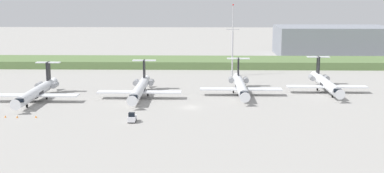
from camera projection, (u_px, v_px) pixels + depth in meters
The scene contains 12 objects.
ground_plane at pixel (193, 85), 154.17m from camera, with size 500.00×500.00×0.00m, color #9E9B96.
grass_berm at pixel (195, 62), 193.32m from camera, with size 320.00×20.00×2.83m, color #597542.
regional_jet_nearest at pixel (37, 91), 131.75m from camera, with size 22.81×31.00×9.00m.
regional_jet_second at pixel (140, 88), 135.90m from camera, with size 22.81×31.00×9.00m.
regional_jet_third at pixel (241, 86), 139.96m from camera, with size 22.81×31.00×9.00m.
regional_jet_fourth at pixel (326, 83), 143.49m from camera, with size 22.81×31.00×9.00m.
antenna_mast at pixel (233, 46), 169.47m from camera, with size 4.40×0.50×24.46m.
distant_hangar at pixel (332, 41), 225.26m from camera, with size 50.29×28.03×13.02m, color gray.
baggage_tug at pixel (132, 118), 110.51m from camera, with size 1.72×3.20×2.30m.
safety_cone_front_marker at pixel (5, 116), 114.66m from camera, with size 0.44×0.44×0.55m, color orange.
safety_cone_mid_marker at pixel (17, 117), 114.36m from camera, with size 0.44×0.44×0.55m, color orange.
safety_cone_rear_marker at pixel (36, 117), 114.51m from camera, with size 0.44×0.44×0.55m, color orange.
Camera 1 is at (3.00, -121.43, 28.78)m, focal length 46.41 mm.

